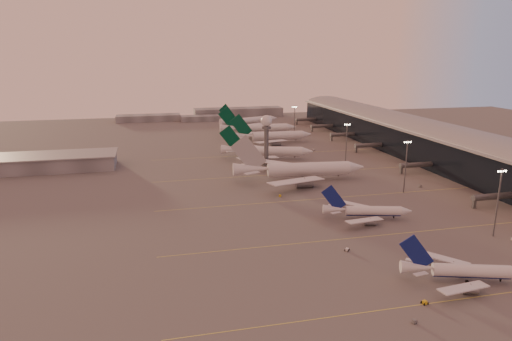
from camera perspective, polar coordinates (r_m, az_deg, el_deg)
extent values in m
plane|color=#4C4A4A|center=(155.59, 10.79, -9.96)|extent=(700.00, 700.00, 0.00)
cube|color=#D6CF4B|center=(144.64, 27.95, -13.48)|extent=(180.00, 0.25, 0.02)
cube|color=#D6CF4B|center=(177.13, 18.44, -7.38)|extent=(180.00, 0.25, 0.02)
cube|color=#D6CF4B|center=(214.19, 12.20, -3.15)|extent=(180.00, 0.25, 0.02)
cube|color=#D6CF4B|center=(253.83, 7.89, -0.18)|extent=(180.00, 0.25, 0.02)
cube|color=#D6CF4B|center=(299.66, 4.47, 2.18)|extent=(180.00, 0.25, 0.02)
cube|color=black|center=(296.89, 21.45, 2.87)|extent=(36.00, 360.00, 18.00)
cylinder|color=gray|center=(295.37, 21.61, 4.58)|extent=(10.08, 360.00, 10.08)
cube|color=gray|center=(295.33, 21.62, 4.62)|extent=(40.00, 362.00, 0.80)
cylinder|color=#515458|center=(219.52, 27.73, -2.87)|extent=(22.00, 2.80, 2.80)
cube|color=#515458|center=(213.85, 25.63, -3.70)|extent=(1.20, 1.20, 4.40)
cylinder|color=#515458|center=(264.06, 19.62, 0.68)|extent=(22.00, 2.80, 2.80)
cube|color=#515458|center=(259.36, 17.72, 0.08)|extent=(1.20, 1.20, 4.40)
cylinder|color=#515458|center=(311.29, 14.11, 3.10)|extent=(22.00, 2.80, 2.80)
cube|color=#515458|center=(307.31, 12.42, 2.61)|extent=(1.20, 1.20, 4.40)
cylinder|color=#515458|center=(348.42, 10.97, 4.45)|extent=(22.00, 2.80, 2.80)
cube|color=#515458|center=(344.88, 9.43, 4.03)|extent=(1.20, 1.20, 4.40)
cylinder|color=#515458|center=(386.56, 8.43, 5.54)|extent=(22.00, 2.80, 2.80)
cube|color=#515458|center=(383.36, 7.03, 5.16)|extent=(1.20, 1.20, 4.40)
cylinder|color=#515458|center=(423.55, 6.44, 6.38)|extent=(22.00, 2.80, 2.80)
cube|color=#515458|center=(420.64, 5.14, 6.04)|extent=(1.20, 1.20, 4.40)
cube|color=slate|center=(281.70, -25.29, 0.85)|extent=(80.00, 25.00, 8.00)
cube|color=gray|center=(280.84, -25.38, 1.68)|extent=(82.00, 27.00, 0.60)
cylinder|color=#515458|center=(262.34, 1.29, 2.90)|extent=(2.60, 2.60, 22.00)
cylinder|color=#515458|center=(260.27, 1.31, 5.38)|extent=(5.20, 5.20, 1.20)
sphere|color=silver|center=(259.68, 1.31, 6.23)|extent=(6.40, 6.40, 6.40)
cylinder|color=#515458|center=(259.18, 1.32, 7.04)|extent=(0.16, 0.16, 2.00)
cylinder|color=#515458|center=(181.89, 27.96, -3.62)|extent=(0.56, 0.56, 25.00)
cube|color=#515458|center=(178.87, 28.42, 0.05)|extent=(3.60, 0.25, 0.25)
sphere|color=#FFEABF|center=(177.98, 28.04, -0.11)|extent=(0.56, 0.56, 0.56)
sphere|color=#FFEABF|center=(178.63, 28.28, -0.09)|extent=(0.56, 0.56, 0.56)
sphere|color=#FFEABF|center=(179.29, 28.52, -0.07)|extent=(0.56, 0.56, 0.56)
sphere|color=#FFEABF|center=(179.95, 28.76, -0.05)|extent=(0.56, 0.56, 0.56)
cylinder|color=#515458|center=(222.62, 18.20, 0.46)|extent=(0.56, 0.56, 25.00)
cube|color=#515458|center=(220.17, 18.45, 3.49)|extent=(3.60, 0.25, 0.25)
sphere|color=#FFEABF|center=(219.46, 18.10, 3.37)|extent=(0.56, 0.56, 0.56)
sphere|color=#FFEABF|center=(219.98, 18.33, 3.38)|extent=(0.56, 0.56, 0.56)
sphere|color=#FFEABF|center=(220.50, 18.55, 3.39)|extent=(0.56, 0.56, 0.56)
sphere|color=#FFEABF|center=(221.02, 18.77, 3.40)|extent=(0.56, 0.56, 0.56)
cylinder|color=#515458|center=(267.70, 11.22, 3.19)|extent=(0.56, 0.56, 25.00)
cube|color=#515458|center=(265.66, 11.35, 5.73)|extent=(3.60, 0.25, 0.25)
sphere|color=#FFEABF|center=(265.10, 11.05, 5.64)|extent=(0.56, 0.56, 0.56)
sphere|color=#FFEABF|center=(265.51, 11.24, 5.64)|extent=(0.56, 0.56, 0.56)
sphere|color=#FFEABF|center=(265.93, 11.44, 5.65)|extent=(0.56, 0.56, 0.56)
sphere|color=#FFEABF|center=(266.34, 11.64, 5.65)|extent=(0.56, 0.56, 0.56)
cylinder|color=#515458|center=(349.69, 4.84, 6.03)|extent=(0.56, 0.56, 25.00)
cube|color=#515458|center=(348.13, 4.88, 7.98)|extent=(3.60, 0.25, 0.25)
sphere|color=#FFEABF|center=(347.71, 4.64, 7.92)|extent=(0.56, 0.56, 0.56)
sphere|color=#FFEABF|center=(348.02, 4.80, 7.92)|extent=(0.56, 0.56, 0.56)
sphere|color=#FFEABF|center=(348.33, 4.96, 7.92)|extent=(0.56, 0.56, 0.56)
sphere|color=#FFEABF|center=(348.64, 5.12, 7.92)|extent=(0.56, 0.56, 0.56)
cube|color=slate|center=(452.74, -13.29, 6.42)|extent=(60.00, 18.00, 6.00)
cube|color=slate|center=(471.12, -2.22, 7.28)|extent=(90.00, 20.00, 9.00)
cube|color=slate|center=(445.71, -6.80, 6.51)|extent=(40.00, 15.00, 5.00)
cylinder|color=silver|center=(146.85, 25.34, -11.43)|extent=(21.78, 10.19, 3.69)
cylinder|color=navy|center=(147.19, 25.30, -11.72)|extent=(21.04, 9.07, 2.66)
cone|color=silver|center=(141.95, 19.42, -11.52)|extent=(9.79, 6.31, 3.69)
cube|color=silver|center=(137.70, 24.50, -13.39)|extent=(16.09, 6.32, 1.16)
cylinder|color=slate|center=(141.14, 25.17, -13.54)|extent=(4.73, 3.58, 2.40)
cube|color=slate|center=(140.68, 25.22, -13.16)|extent=(0.35, 0.32, 1.48)
cube|color=silver|center=(153.10, 22.24, -10.29)|extent=(13.53, 13.80, 1.16)
cylinder|color=slate|center=(152.78, 23.38, -11.16)|extent=(4.73, 3.58, 2.40)
cube|color=slate|center=(152.35, 23.42, -10.81)|extent=(0.35, 0.32, 1.48)
cube|color=navy|center=(139.95, 19.40, -9.84)|extent=(9.75, 3.44, 11.01)
cube|color=silver|center=(138.29, 19.87, -12.23)|extent=(4.38, 2.15, 0.24)
cube|color=silver|center=(145.58, 19.02, -10.77)|extent=(4.12, 4.05, 0.24)
cylinder|color=black|center=(151.00, 28.22, -12.12)|extent=(0.49, 0.49, 0.97)
cylinder|color=black|center=(149.08, 24.30, -11.98)|extent=(1.17, 0.79, 1.07)
cylinder|color=black|center=(145.50, 24.86, -12.70)|extent=(1.17, 0.79, 1.07)
cylinder|color=silver|center=(186.02, 14.44, -5.04)|extent=(21.74, 9.11, 3.66)
cylinder|color=navy|center=(186.29, 14.43, -5.28)|extent=(21.05, 8.01, 2.64)
cone|color=silver|center=(189.28, 18.25, -4.98)|extent=(4.97, 4.62, 3.66)
cone|color=silver|center=(183.09, 9.77, -4.95)|extent=(9.67, 5.87, 3.66)
cube|color=silver|center=(176.85, 13.37, -6.23)|extent=(15.98, 7.02, 1.15)
cylinder|color=slate|center=(179.92, 14.03, -6.48)|extent=(4.64, 3.38, 2.38)
cube|color=slate|center=(179.56, 14.05, -6.17)|extent=(0.34, 0.31, 1.47)
cube|color=silver|center=(193.49, 12.33, -4.35)|extent=(13.85, 13.25, 1.15)
cylinder|color=slate|center=(192.56, 13.19, -5.02)|extent=(4.64, 3.38, 2.38)
cube|color=slate|center=(192.22, 13.20, -4.73)|extent=(0.34, 0.31, 1.47)
cube|color=navy|center=(181.58, 9.69, -3.60)|extent=(9.80, 2.93, 10.92)
cube|color=silver|center=(179.18, 9.96, -5.36)|extent=(4.39, 2.33, 0.24)
cube|color=silver|center=(186.96, 9.61, -4.50)|extent=(4.17, 3.91, 0.24)
cylinder|color=black|center=(188.83, 16.83, -5.72)|extent=(0.48, 0.48, 0.96)
cylinder|color=black|center=(188.41, 13.74, -5.54)|extent=(1.15, 0.74, 1.06)
cylinder|color=black|center=(184.52, 14.01, -5.99)|extent=(1.15, 0.74, 1.06)
cylinder|color=silver|center=(236.01, 6.56, -0.11)|extent=(42.73, 10.85, 6.61)
cylinder|color=silver|center=(236.39, 6.55, -0.46)|extent=(41.70, 8.92, 4.76)
cone|color=silver|center=(243.28, 12.34, 0.09)|extent=(8.81, 7.40, 6.61)
cone|color=silver|center=(230.48, -0.69, -0.16)|extent=(18.31, 8.37, 6.61)
cube|color=silver|center=(217.51, 5.03, -1.65)|extent=(30.75, 17.98, 1.96)
cylinder|color=slate|center=(223.27, 6.06, -1.97)|extent=(8.58, 5.10, 4.29)
cube|color=slate|center=(222.84, 6.07, -1.59)|extent=(0.34, 0.30, 2.64)
cube|color=silver|center=(250.76, 3.30, 0.56)|extent=(29.13, 22.73, 1.96)
cylinder|color=slate|center=(248.47, 4.63, -0.23)|extent=(8.58, 5.10, 4.29)
cube|color=slate|center=(248.09, 4.64, 0.11)|extent=(0.34, 0.30, 2.64)
cube|color=#9B9EA2|center=(228.53, -0.92, 1.73)|extent=(18.26, 2.22, 19.61)
cube|color=silver|center=(222.55, -0.53, -0.65)|extent=(8.74, 5.71, 0.27)
cube|color=silver|center=(238.28, -1.01, 0.37)|extent=(8.57, 6.92, 0.27)
cylinder|color=black|center=(241.39, 10.24, -0.91)|extent=(0.53, 0.53, 1.07)
cylinder|color=black|center=(238.46, 5.61, -0.93)|extent=(1.22, 0.65, 1.17)
cylinder|color=black|center=(234.07, 5.86, -1.23)|extent=(1.22, 0.65, 1.17)
cylinder|color=silver|center=(281.24, 2.15, 2.23)|extent=(35.05, 15.47, 5.63)
cylinder|color=silver|center=(281.51, 2.15, 1.98)|extent=(33.93, 13.76, 4.05)
cone|color=silver|center=(281.56, 6.39, 2.16)|extent=(8.10, 7.34, 5.63)
cone|color=silver|center=(282.72, -2.88, 2.43)|extent=(15.64, 9.62, 5.63)
cube|color=silver|center=(267.47, 0.23, 1.38)|extent=(26.01, 10.69, 1.67)
cylinder|color=slate|center=(271.18, 1.17, 1.06)|extent=(7.53, 5.46, 3.66)
cube|color=slate|center=(270.87, 1.17, 1.33)|extent=(0.35, 0.32, 2.25)
cube|color=silver|center=(296.11, 0.55, 2.67)|extent=(22.13, 22.03, 1.67)
cylinder|color=slate|center=(293.02, 1.35, 2.07)|extent=(7.53, 5.46, 3.66)
cube|color=slate|center=(292.74, 1.35, 2.33)|extent=(0.35, 0.32, 2.25)
cube|color=#023B25|center=(281.47, -3.05, 3.77)|extent=(14.93, 4.80, 16.66)
cube|color=silver|center=(276.15, -3.09, 2.17)|extent=(7.08, 3.58, 0.24)
cube|color=silver|center=(289.29, -2.78, 2.74)|extent=(6.68, 6.45, 0.24)
cylinder|color=black|center=(282.03, 4.84, 1.49)|extent=(0.49, 0.49, 0.97)
cylinder|color=black|center=(284.15, 1.58, 1.65)|extent=(1.16, 0.77, 1.07)
cylinder|color=black|center=(279.99, 1.55, 1.45)|extent=(1.16, 0.77, 1.07)
cylinder|color=silver|center=(332.59, 2.72, 4.18)|extent=(36.94, 6.37, 5.95)
cylinder|color=silver|center=(332.84, 2.71, 3.95)|extent=(36.18, 4.70, 4.28)
cone|color=silver|center=(339.01, 6.32, 4.31)|extent=(7.21, 6.03, 5.95)
cone|color=silver|center=(326.60, -1.73, 4.13)|extent=(15.53, 6.13, 5.95)
cube|color=silver|center=(315.76, 1.86, 3.44)|extent=(26.63, 17.81, 1.76)
cylinder|color=slate|center=(320.84, 2.48, 3.17)|extent=(7.18, 3.95, 3.87)
cube|color=slate|center=(320.57, 2.48, 3.41)|extent=(0.31, 0.26, 2.38)
cube|color=silver|center=(345.36, 0.58, 4.41)|extent=(26.47, 18.28, 1.76)
cylinder|color=slate|center=(343.34, 1.45, 3.93)|extent=(7.18, 3.95, 3.87)
cube|color=slate|center=(343.09, 1.45, 4.16)|extent=(0.31, 0.26, 2.38)
cube|color=#023B25|center=(325.25, -1.87, 5.36)|extent=(16.36, 0.55, 17.60)
cube|color=silver|center=(319.63, -1.53, 3.93)|extent=(7.60, 5.47, 0.26)
cube|color=silver|center=(333.42, -2.01, 4.37)|extent=(7.58, 5.59, 0.26)
cylinder|color=black|center=(337.20, 5.01, 3.65)|extent=(0.51, 0.51, 1.03)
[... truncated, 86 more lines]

